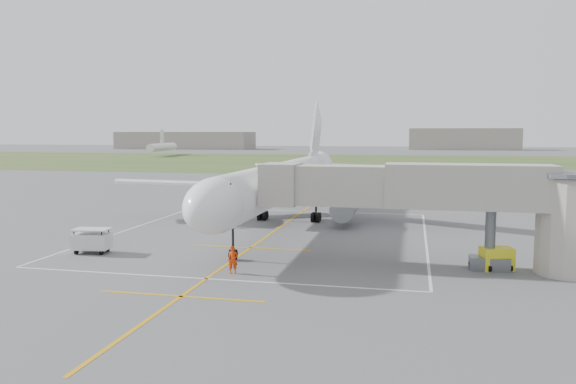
% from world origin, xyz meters
% --- Properties ---
extents(ground, '(700.00, 700.00, 0.00)m').
position_xyz_m(ground, '(0.00, 0.00, 0.00)').
color(ground, '#515153').
rests_on(ground, ground).
extents(grass_strip, '(700.00, 120.00, 0.02)m').
position_xyz_m(grass_strip, '(0.00, 130.00, 0.01)').
color(grass_strip, '#354A20').
rests_on(grass_strip, ground).
extents(apron_markings, '(28.20, 60.00, 0.01)m').
position_xyz_m(apron_markings, '(0.00, -5.82, 0.01)').
color(apron_markings, '#CF8F0C').
rests_on(apron_markings, ground).
extents(airliner, '(38.93, 46.75, 13.52)m').
position_xyz_m(airliner, '(-0.00, 0.75, 4.39)').
color(airliner, white).
rests_on(airliner, ground).
extents(jet_bridge, '(23.40, 5.00, 7.20)m').
position_xyz_m(jet_bridge, '(15.72, -13.50, 4.74)').
color(jet_bridge, '#9B968C').
rests_on(jet_bridge, ground).
extents(gpu_unit, '(2.34, 1.91, 1.54)m').
position_xyz_m(gpu_unit, '(18.49, -13.37, 0.76)').
color(gpu_unit, yellow).
rests_on(gpu_unit, ground).
extents(baggage_cart, '(2.94, 2.00, 1.91)m').
position_xyz_m(baggage_cart, '(-11.49, -14.56, 0.98)').
color(baggage_cart, silver).
rests_on(baggage_cart, ground).
extents(ramp_worker_nose, '(0.76, 0.60, 1.83)m').
position_xyz_m(ramp_worker_nose, '(1.24, -18.29, 0.92)').
color(ramp_worker_nose, red).
rests_on(ramp_worker_nose, ground).
extents(ramp_worker_wing, '(1.15, 1.05, 1.93)m').
position_xyz_m(ramp_worker_wing, '(-6.32, -0.89, 0.96)').
color(ramp_worker_wing, orange).
rests_on(ramp_worker_wing, ground).
extents(distant_hangars, '(345.00, 49.00, 12.00)m').
position_xyz_m(distant_hangars, '(-16.15, 265.19, 5.17)').
color(distant_hangars, gray).
rests_on(distant_hangars, ground).
extents(distant_aircraft, '(180.00, 34.18, 8.85)m').
position_xyz_m(distant_aircraft, '(-6.16, 165.23, 3.59)').
color(distant_aircraft, white).
rests_on(distant_aircraft, ground).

